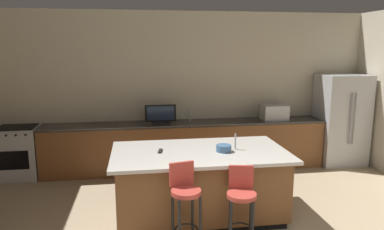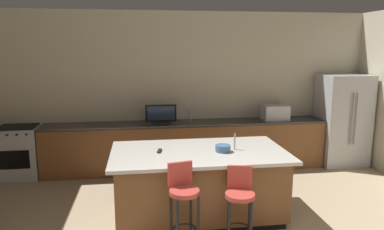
{
  "view_description": "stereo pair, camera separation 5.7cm",
  "coord_description": "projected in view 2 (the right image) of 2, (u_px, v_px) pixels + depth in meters",
  "views": [
    {
      "loc": [
        -0.98,
        -2.33,
        2.31
      ],
      "look_at": [
        -0.12,
        3.33,
        1.22
      ],
      "focal_mm": 33.72,
      "sensor_mm": 36.0,
      "label": 1
    },
    {
      "loc": [
        -0.93,
        -2.34,
        2.31
      ],
      "look_at": [
        -0.12,
        3.33,
        1.22
      ],
      "focal_mm": 33.72,
      "sensor_mm": 36.0,
      "label": 2
    }
  ],
  "objects": [
    {
      "name": "wall_back",
      "position": [
        189.0,
        90.0,
        7.03
      ],
      "size": [
        7.52,
        0.12,
        2.97
      ],
      "primitive_type": "cube",
      "color": "beige",
      "rests_on": "ground_plane"
    },
    {
      "name": "tv_remote",
      "position": [
        159.0,
        151.0,
        4.81
      ],
      "size": [
        0.07,
        0.18,
        0.02
      ],
      "primitive_type": "cube",
      "rotation": [
        0.0,
        0.0,
        -0.19
      ],
      "color": "black",
      "rests_on": "kitchen_island"
    },
    {
      "name": "microwave",
      "position": [
        275.0,
        112.0,
        6.97
      ],
      "size": [
        0.48,
        0.36,
        0.29
      ],
      "primitive_type": "cube",
      "color": "#B7BABF",
      "rests_on": "counter_back"
    },
    {
      "name": "tv_monitor",
      "position": [
        161.0,
        115.0,
        6.61
      ],
      "size": [
        0.57,
        0.16,
        0.36
      ],
      "color": "black",
      "rests_on": "counter_back"
    },
    {
      "name": "kitchen_island",
      "position": [
        199.0,
        183.0,
        4.92
      ],
      "size": [
        2.34,
        1.32,
        0.93
      ],
      "color": "black",
      "rests_on": "ground_plane"
    },
    {
      "name": "sink_faucet_island",
      "position": [
        235.0,
        142.0,
        4.89
      ],
      "size": [
        0.02,
        0.02,
        0.22
      ],
      "primitive_type": "cylinder",
      "color": "#B2B2B7",
      "rests_on": "kitchen_island"
    },
    {
      "name": "bar_stool_right",
      "position": [
        240.0,
        201.0,
        4.15
      ],
      "size": [
        0.35,
        0.37,
        0.95
      ],
      "rotation": [
        0.0,
        0.0,
        -0.22
      ],
      "color": "#B23D33",
      "rests_on": "ground_plane"
    },
    {
      "name": "fruit_bowl",
      "position": [
        223.0,
        148.0,
        4.8
      ],
      "size": [
        0.2,
        0.2,
        0.09
      ],
      "primitive_type": "cylinder",
      "color": "#3F668C",
      "rests_on": "kitchen_island"
    },
    {
      "name": "bar_stool_left",
      "position": [
        183.0,
        199.0,
        4.08
      ],
      "size": [
        0.35,
        0.36,
        1.01
      ],
      "rotation": [
        0.0,
        0.0,
        0.21
      ],
      "color": "#B23D33",
      "rests_on": "ground_plane"
    },
    {
      "name": "refrigerator",
      "position": [
        342.0,
        120.0,
        7.13
      ],
      "size": [
        0.9,
        0.76,
        1.78
      ],
      "color": "#B7BABF",
      "rests_on": "ground_plane"
    },
    {
      "name": "sink_faucet_back",
      "position": [
        190.0,
        115.0,
        6.84
      ],
      "size": [
        0.02,
        0.02,
        0.24
      ],
      "primitive_type": "cylinder",
      "color": "#B2B2B7",
      "rests_on": "counter_back"
    },
    {
      "name": "counter_back",
      "position": [
        187.0,
        146.0,
        6.84
      ],
      "size": [
        5.28,
        0.62,
        0.91
      ],
      "color": "brown",
      "rests_on": "ground_plane"
    },
    {
      "name": "range_oven",
      "position": [
        20.0,
        152.0,
        6.42
      ],
      "size": [
        0.7,
        0.63,
        0.93
      ],
      "color": "#B7BABF",
      "rests_on": "ground_plane"
    }
  ]
}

